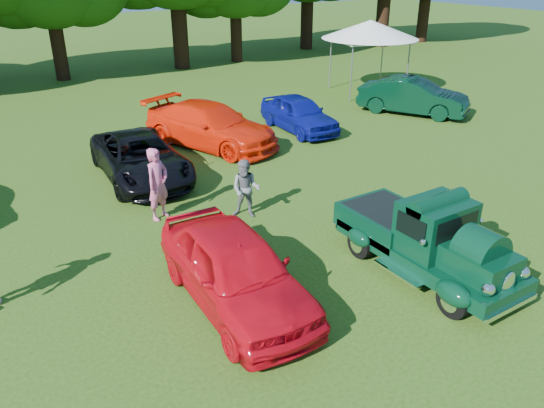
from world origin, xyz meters
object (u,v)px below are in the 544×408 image
hero_pickup (425,240)px  spectator_pink (158,184)px  back_car_blue (299,113)px  back_car_green (413,96)px  red_convertible (235,269)px  canopy_tent (370,30)px  back_car_black (141,158)px  spectator_grey (246,189)px  back_car_orange (211,126)px

hero_pickup → spectator_pink: 6.60m
back_car_blue → spectator_pink: 8.57m
back_car_blue → back_car_green: 5.51m
red_convertible → back_car_green: size_ratio=0.97×
canopy_tent → back_car_green: bearing=-103.5°
hero_pickup → back_car_black: bearing=111.2°
red_convertible → canopy_tent: 18.50m
hero_pickup → spectator_pink: size_ratio=2.29×
spectator_grey → back_car_black: bearing=152.0°
back_car_orange → hero_pickup: bearing=-111.5°
back_car_black → back_car_blue: 7.00m
back_car_orange → back_car_green: bearing=-26.7°
back_car_orange → back_car_blue: bearing=-23.7°
red_convertible → back_car_black: bearing=87.0°
back_car_blue → back_car_black: bearing=-164.9°
hero_pickup → red_convertible: (-3.93, 1.13, 0.02)m
spectator_pink → spectator_grey: 2.21m
red_convertible → back_car_blue: 11.45m
red_convertible → back_car_blue: (7.58, 8.58, -0.08)m
back_car_orange → spectator_grey: size_ratio=3.35×
hero_pickup → back_car_orange: 9.84m
hero_pickup → spectator_pink: bearing=124.7°
back_car_black → spectator_pink: 2.91m
red_convertible → back_car_blue: size_ratio=1.12×
hero_pickup → back_car_blue: 10.38m
canopy_tent → spectator_pink: bearing=-151.2°
back_car_blue → spectator_pink: spectator_pink is taller
hero_pickup → spectator_pink: spectator_pink is taller
back_car_blue → canopy_tent: canopy_tent is taller
spectator_pink → canopy_tent: (13.83, 7.61, 2.05)m
canopy_tent → back_car_blue: bearing=-152.8°
back_car_black → back_car_blue: size_ratio=1.22×
red_convertible → spectator_grey: bearing=59.6°
back_car_black → hero_pickup: bearing=-64.5°
back_car_blue → back_car_green: size_ratio=0.86×
back_car_orange → back_car_blue: size_ratio=1.32×
back_car_green → back_car_blue: bearing=143.7°
back_car_black → red_convertible: bearing=-91.5°
back_car_black → back_car_orange: 3.52m
spectator_grey → back_car_blue: bearing=87.9°
back_car_green → spectator_grey: (-10.98, -4.76, 0.02)m
back_car_green → spectator_pink: size_ratio=2.42×
hero_pickup → back_car_green: bearing=44.8°
back_car_blue → spectator_pink: size_ratio=2.08×
back_car_orange → back_car_green: (9.17, -0.79, -0.00)m
back_car_black → back_car_orange: back_car_orange is taller
hero_pickup → spectator_grey: hero_pickup is taller
red_convertible → back_car_green: 15.26m
spectator_pink → canopy_tent: bearing=1.1°
back_car_black → back_car_green: back_car_green is taller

